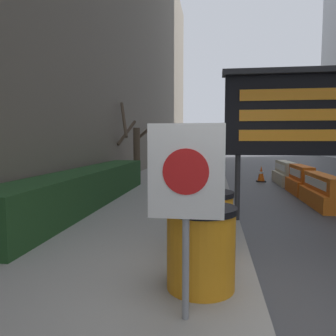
{
  "coord_description": "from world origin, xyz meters",
  "views": [
    {
      "loc": [
        -0.5,
        -2.89,
        1.66
      ],
      "look_at": [
        -1.71,
        5.79,
        0.91
      ],
      "focal_mm": 35.0,
      "sensor_mm": 36.0,
      "label": 1
    }
  ],
  "objects_px": {
    "jersey_barrier_orange_far": "(301,181)",
    "traffic_cone_mid": "(261,174)",
    "barrel_drum_middle": "(206,223)",
    "jersey_barrier_cream": "(285,174)",
    "message_board": "(296,114)",
    "traffic_cone_near": "(300,173)",
    "jersey_barrier_orange_near": "(322,193)",
    "barrel_drum_foreground": "(201,247)",
    "traffic_light_near_curb": "(239,115)",
    "warning_sign": "(186,185)"
  },
  "relations": [
    {
      "from": "warning_sign",
      "to": "traffic_light_near_curb",
      "type": "xyz_separation_m",
      "value": [
        1.42,
        14.03,
        1.61
      ]
    },
    {
      "from": "jersey_barrier_orange_far",
      "to": "jersey_barrier_orange_near",
      "type": "bearing_deg",
      "value": -90.0
    },
    {
      "from": "barrel_drum_middle",
      "to": "traffic_cone_mid",
      "type": "distance_m",
      "value": 9.3
    },
    {
      "from": "barrel_drum_middle",
      "to": "traffic_cone_near",
      "type": "distance_m",
      "value": 10.28
    },
    {
      "from": "jersey_barrier_orange_far",
      "to": "traffic_light_near_curb",
      "type": "distance_m",
      "value": 6.78
    },
    {
      "from": "message_board",
      "to": "jersey_barrier_orange_near",
      "type": "height_order",
      "value": "message_board"
    },
    {
      "from": "barrel_drum_foreground",
      "to": "message_board",
      "type": "bearing_deg",
      "value": 61.94
    },
    {
      "from": "jersey_barrier_orange_near",
      "to": "traffic_cone_near",
      "type": "bearing_deg",
      "value": 81.44
    },
    {
      "from": "traffic_cone_mid",
      "to": "barrel_drum_middle",
      "type": "bearing_deg",
      "value": -102.26
    },
    {
      "from": "jersey_barrier_orange_far",
      "to": "jersey_barrier_cream",
      "type": "xyz_separation_m",
      "value": [
        -0.0,
        2.26,
        -0.01
      ]
    },
    {
      "from": "barrel_drum_foreground",
      "to": "message_board",
      "type": "relative_size",
      "value": 0.29
    },
    {
      "from": "message_board",
      "to": "traffic_cone_near",
      "type": "bearing_deg",
      "value": 75.08
    },
    {
      "from": "jersey_barrier_orange_far",
      "to": "traffic_cone_mid",
      "type": "xyz_separation_m",
      "value": [
        -0.82,
        2.8,
        -0.07
      ]
    },
    {
      "from": "message_board",
      "to": "jersey_barrier_cream",
      "type": "bearing_deg",
      "value": 79.41
    },
    {
      "from": "traffic_light_near_curb",
      "to": "warning_sign",
      "type": "bearing_deg",
      "value": -95.78
    },
    {
      "from": "message_board",
      "to": "jersey_barrier_orange_near",
      "type": "relative_size",
      "value": 1.39
    },
    {
      "from": "barrel_drum_foreground",
      "to": "barrel_drum_middle",
      "type": "relative_size",
      "value": 1.0
    },
    {
      "from": "barrel_drum_foreground",
      "to": "traffic_light_near_curb",
      "type": "xyz_separation_m",
      "value": [
        1.32,
        13.4,
        2.33
      ]
    },
    {
      "from": "barrel_drum_foreground",
      "to": "warning_sign",
      "type": "xyz_separation_m",
      "value": [
        -0.1,
        -0.63,
        0.72
      ]
    },
    {
      "from": "warning_sign",
      "to": "jersey_barrier_orange_near",
      "type": "xyz_separation_m",
      "value": [
        2.92,
        5.88,
        -0.94
      ]
    },
    {
      "from": "traffic_cone_near",
      "to": "traffic_cone_mid",
      "type": "distance_m",
      "value": 1.71
    },
    {
      "from": "jersey_barrier_orange_near",
      "to": "jersey_barrier_orange_far",
      "type": "distance_m",
      "value": 2.04
    },
    {
      "from": "barrel_drum_middle",
      "to": "jersey_barrier_cream",
      "type": "distance_m",
      "value": 8.99
    },
    {
      "from": "barrel_drum_middle",
      "to": "traffic_light_near_curb",
      "type": "bearing_deg",
      "value": 84.07
    },
    {
      "from": "message_board",
      "to": "jersey_barrier_orange_near",
      "type": "bearing_deg",
      "value": 61.56
    },
    {
      "from": "jersey_barrier_orange_near",
      "to": "jersey_barrier_orange_far",
      "type": "height_order",
      "value": "jersey_barrier_orange_far"
    },
    {
      "from": "message_board",
      "to": "traffic_cone_mid",
      "type": "distance_m",
      "value": 7.34
    },
    {
      "from": "barrel_drum_foreground",
      "to": "jersey_barrier_orange_near",
      "type": "bearing_deg",
      "value": 61.78
    },
    {
      "from": "jersey_barrier_orange_near",
      "to": "barrel_drum_foreground",
      "type": "bearing_deg",
      "value": -118.22
    },
    {
      "from": "warning_sign",
      "to": "jersey_barrier_orange_far",
      "type": "distance_m",
      "value": 8.49
    },
    {
      "from": "jersey_barrier_orange_near",
      "to": "barrel_drum_middle",
      "type": "bearing_deg",
      "value": -123.29
    },
    {
      "from": "traffic_cone_mid",
      "to": "warning_sign",
      "type": "bearing_deg",
      "value": -101.13
    },
    {
      "from": "barrel_drum_foreground",
      "to": "traffic_cone_mid",
      "type": "distance_m",
      "value": 10.29
    },
    {
      "from": "barrel_drum_middle",
      "to": "traffic_light_near_curb",
      "type": "relative_size",
      "value": 0.21
    },
    {
      "from": "traffic_cone_near",
      "to": "traffic_light_near_curb",
      "type": "bearing_deg",
      "value": 129.86
    },
    {
      "from": "traffic_cone_near",
      "to": "jersey_barrier_orange_near",
      "type": "bearing_deg",
      "value": -98.56
    },
    {
      "from": "jersey_barrier_orange_near",
      "to": "traffic_cone_mid",
      "type": "xyz_separation_m",
      "value": [
        -0.82,
        4.84,
        -0.04
      ]
    },
    {
      "from": "barrel_drum_foreground",
      "to": "barrel_drum_middle",
      "type": "distance_m",
      "value": 1.0
    },
    {
      "from": "barrel_drum_foreground",
      "to": "traffic_light_near_curb",
      "type": "distance_m",
      "value": 13.67
    },
    {
      "from": "traffic_cone_mid",
      "to": "message_board",
      "type": "bearing_deg",
      "value": -93.32
    },
    {
      "from": "message_board",
      "to": "barrel_drum_foreground",
      "type": "bearing_deg",
      "value": -118.06
    },
    {
      "from": "jersey_barrier_orange_far",
      "to": "barrel_drum_middle",
      "type": "bearing_deg",
      "value": -113.94
    },
    {
      "from": "message_board",
      "to": "jersey_barrier_orange_near",
      "type": "xyz_separation_m",
      "value": [
        1.23,
        2.26,
        -1.78
      ]
    },
    {
      "from": "barrel_drum_middle",
      "to": "jersey_barrier_orange_far",
      "type": "bearing_deg",
      "value": 66.06
    },
    {
      "from": "jersey_barrier_orange_far",
      "to": "message_board",
      "type": "bearing_deg",
      "value": -105.92
    },
    {
      "from": "jersey_barrier_orange_far",
      "to": "traffic_cone_mid",
      "type": "distance_m",
      "value": 2.92
    },
    {
      "from": "message_board",
      "to": "traffic_cone_mid",
      "type": "bearing_deg",
      "value": 86.68
    },
    {
      "from": "jersey_barrier_orange_near",
      "to": "warning_sign",
      "type": "bearing_deg",
      "value": -116.43
    },
    {
      "from": "jersey_barrier_cream",
      "to": "traffic_light_near_curb",
      "type": "height_order",
      "value": "traffic_light_near_curb"
    },
    {
      "from": "jersey_barrier_cream",
      "to": "traffic_cone_near",
      "type": "bearing_deg",
      "value": 53.21
    }
  ]
}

